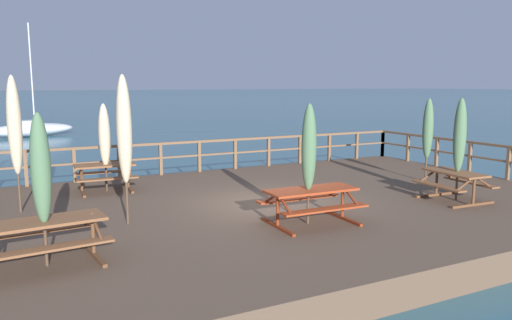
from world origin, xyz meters
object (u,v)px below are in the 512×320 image
(picnic_table_back_left, at_px, (105,172))
(picnic_table_back_right, at_px, (41,233))
(patio_umbrella_tall_mid_left, at_px, (428,129))
(patio_umbrella_tall_back_left, at_px, (15,126))
(patio_umbrella_short_front, at_px, (309,148))
(picnic_table_mid_right, at_px, (311,198))
(patio_umbrella_tall_back_right, at_px, (41,170))
(sailboat_distant, at_px, (30,129))
(patio_umbrella_short_back, at_px, (104,136))
(picnic_table_mid_left, at_px, (455,180))
(patio_umbrella_tall_mid_right, at_px, (124,130))
(patio_umbrella_short_mid, at_px, (460,136))

(picnic_table_back_left, distance_m, picnic_table_back_right, 5.90)
(patio_umbrella_tall_mid_left, height_order, patio_umbrella_tall_back_left, patio_umbrella_tall_back_left)
(patio_umbrella_short_front, relative_size, patio_umbrella_tall_mid_left, 1.01)
(picnic_table_mid_right, relative_size, patio_umbrella_tall_back_right, 0.79)
(patio_umbrella_short_front, xyz_separation_m, sailboat_distant, (-4.10, 28.91, -1.75))
(picnic_table_back_left, xyz_separation_m, patio_umbrella_short_back, (0.03, -0.03, 1.02))
(patio_umbrella_short_front, bearing_deg, patio_umbrella_tall_mid_left, 21.46)
(picnic_table_mid_right, bearing_deg, patio_umbrella_tall_back_right, -178.46)
(picnic_table_mid_left, distance_m, patio_umbrella_tall_mid_left, 2.74)
(patio_umbrella_tall_mid_right, height_order, patio_umbrella_tall_back_left, patio_umbrella_tall_back_left)
(picnic_table_mid_left, relative_size, patio_umbrella_tall_mid_right, 0.52)
(picnic_table_mid_right, bearing_deg, picnic_table_back_right, -179.25)
(picnic_table_back_left, xyz_separation_m, patio_umbrella_tall_mid_left, (9.09, -3.18, 1.09))
(picnic_table_back_left, height_order, patio_umbrella_short_back, patio_umbrella_short_back)
(patio_umbrella_tall_back_left, bearing_deg, patio_umbrella_short_front, -35.28)
(picnic_table_back_right, xyz_separation_m, patio_umbrella_tall_back_right, (0.06, -0.07, 1.07))
(picnic_table_back_left, xyz_separation_m, patio_umbrella_tall_back_left, (-2.24, -1.55, 1.49))
(patio_umbrella_tall_mid_left, height_order, patio_umbrella_tall_mid_right, patio_umbrella_tall_mid_right)
(patio_umbrella_tall_mid_left, distance_m, patio_umbrella_tall_mid_right, 9.32)
(picnic_table_mid_left, distance_m, patio_umbrella_tall_back_left, 10.89)
(picnic_table_back_left, distance_m, patio_umbrella_tall_back_right, 6.05)
(picnic_table_back_left, bearing_deg, patio_umbrella_tall_back_right, -109.42)
(sailboat_distant, bearing_deg, patio_umbrella_short_front, -81.92)
(patio_umbrella_tall_mid_left, bearing_deg, sailboat_distant, 110.41)
(patio_umbrella_short_mid, xyz_separation_m, patio_umbrella_tall_mid_right, (-8.13, 1.66, 0.35))
(picnic_table_mid_right, distance_m, patio_umbrella_tall_back_right, 5.44)
(picnic_table_mid_left, bearing_deg, patio_umbrella_short_back, 145.72)
(patio_umbrella_tall_back_right, height_order, patio_umbrella_tall_back_left, patio_umbrella_tall_back_left)
(patio_umbrella_short_front, relative_size, patio_umbrella_tall_back_right, 1.02)
(patio_umbrella_tall_mid_right, relative_size, patio_umbrella_tall_back_left, 1.00)
(patio_umbrella_tall_mid_left, relative_size, patio_umbrella_tall_mid_right, 0.80)
(picnic_table_mid_right, bearing_deg, patio_umbrella_short_back, 121.47)
(patio_umbrella_short_front, height_order, patio_umbrella_short_mid, patio_umbrella_short_mid)
(patio_umbrella_tall_back_right, bearing_deg, picnic_table_mid_right, 1.54)
(patio_umbrella_tall_mid_right, bearing_deg, picnic_table_mid_left, -11.62)
(picnic_table_back_left, height_order, patio_umbrella_short_mid, patio_umbrella_short_mid)
(picnic_table_back_left, height_order, patio_umbrella_tall_back_left, patio_umbrella_tall_back_left)
(picnic_table_mid_right, height_order, patio_umbrella_tall_mid_right, patio_umbrella_tall_mid_right)
(picnic_table_back_left, distance_m, patio_umbrella_tall_mid_left, 9.69)
(picnic_table_mid_right, relative_size, picnic_table_mid_left, 1.22)
(picnic_table_back_right, distance_m, patio_umbrella_short_front, 5.43)
(picnic_table_mid_right, height_order, sailboat_distant, sailboat_distant)
(picnic_table_back_right, xyz_separation_m, patio_umbrella_short_mid, (9.96, 0.17, 1.13))
(patio_umbrella_short_front, xyz_separation_m, patio_umbrella_tall_back_right, (-5.26, -0.15, -0.03))
(patio_umbrella_short_back, xyz_separation_m, patio_umbrella_tall_back_right, (-2.01, -5.58, 0.06))
(patio_umbrella_short_front, distance_m, sailboat_distant, 29.25)
(picnic_table_back_left, xyz_separation_m, patio_umbrella_tall_mid_right, (-0.21, -3.71, 1.49))
(picnic_table_back_left, relative_size, patio_umbrella_tall_back_right, 0.66)
(picnic_table_mid_right, height_order, patio_umbrella_short_back, patio_umbrella_short_back)
(patio_umbrella_short_back, relative_size, patio_umbrella_tall_back_right, 0.97)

